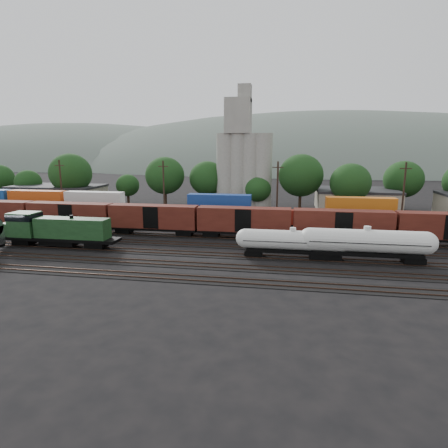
% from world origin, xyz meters
% --- Properties ---
extents(ground, '(600.00, 600.00, 0.00)m').
position_xyz_m(ground, '(0.00, 0.00, 0.00)').
color(ground, black).
extents(tracks, '(180.00, 33.20, 0.20)m').
position_xyz_m(tracks, '(0.00, 0.00, 0.05)').
color(tracks, black).
rests_on(tracks, ground).
extents(green_locomotive, '(18.41, 3.25, 4.87)m').
position_xyz_m(green_locomotive, '(-20.22, -5.00, 2.76)').
color(green_locomotive, black).
rests_on(green_locomotive, ground).
extents(tank_car_a, '(15.26, 2.73, 4.00)m').
position_xyz_m(tank_car_a, '(14.99, -5.00, 2.40)').
color(tank_car_a, silver).
rests_on(tank_car_a, ground).
extents(tank_car_b, '(17.19, 3.08, 4.50)m').
position_xyz_m(tank_car_b, '(24.37, -5.00, 2.68)').
color(tank_car_b, silver).
rests_on(tank_car_b, ground).
extents(orange_locomotive, '(15.95, 2.66, 3.99)m').
position_xyz_m(orange_locomotive, '(1.46, 10.00, 2.30)').
color(orange_locomotive, black).
rests_on(orange_locomotive, ground).
extents(boxcar_string, '(122.80, 2.90, 4.20)m').
position_xyz_m(boxcar_string, '(-15.82, 5.00, 3.12)').
color(boxcar_string, black).
rests_on(boxcar_string, ground).
extents(container_wall, '(165.60, 2.60, 5.80)m').
position_xyz_m(container_wall, '(2.26, 15.00, 2.65)').
color(container_wall, black).
rests_on(container_wall, ground).
extents(grain_silo, '(13.40, 5.00, 29.00)m').
position_xyz_m(grain_silo, '(3.28, 36.00, 11.26)').
color(grain_silo, '#9A978D').
rests_on(grain_silo, ground).
extents(industrial_sheds, '(119.38, 17.26, 5.10)m').
position_xyz_m(industrial_sheds, '(6.63, 35.25, 2.56)').
color(industrial_sheds, '#9E937F').
rests_on(industrial_sheds, ground).
extents(tree_band, '(161.51, 18.31, 13.29)m').
position_xyz_m(tree_band, '(1.68, 35.65, 7.14)').
color(tree_band, black).
rests_on(tree_band, ground).
extents(utility_poles, '(122.20, 0.36, 12.00)m').
position_xyz_m(utility_poles, '(0.00, 22.00, 6.21)').
color(utility_poles, black).
rests_on(utility_poles, ground).
extents(distant_hills, '(860.00, 286.00, 130.00)m').
position_xyz_m(distant_hills, '(23.92, 260.00, -20.56)').
color(distant_hills, '#59665B').
rests_on(distant_hills, ground).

